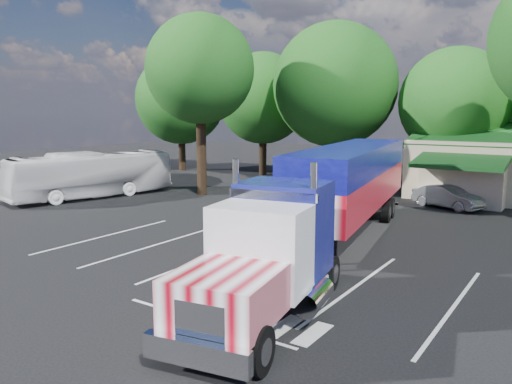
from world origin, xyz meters
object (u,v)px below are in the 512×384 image
Objects in this scene: woman at (240,241)px; silver_sedan at (448,197)px; semi_truck at (337,192)px; bicycle at (375,200)px; tour_bus at (91,175)px.

woman is 16.96m from silver_sedan.
bicycle is at bearing 91.14° from semi_truck.
bicycle is (-2.03, 10.07, -2.06)m from semi_truck.
tour_bus is (-19.83, 2.76, -0.97)m from semi_truck.
semi_truck is 12.81m from silver_sedan.
tour_bus is 23.65m from silver_sedan.
woman is at bearing -129.84° from semi_truck.
woman is 18.84m from tour_bus.
woman is at bearing -7.88° from tour_bus.
semi_truck reaches higher than bicycle.
semi_truck is 5.03× the size of silver_sedan.
silver_sedan is (3.91, 16.50, -0.19)m from woman.
tour_bus is 2.64× the size of silver_sedan.
woman reaches higher than bicycle.
silver_sedan is at bearing 72.14° from semi_truck.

